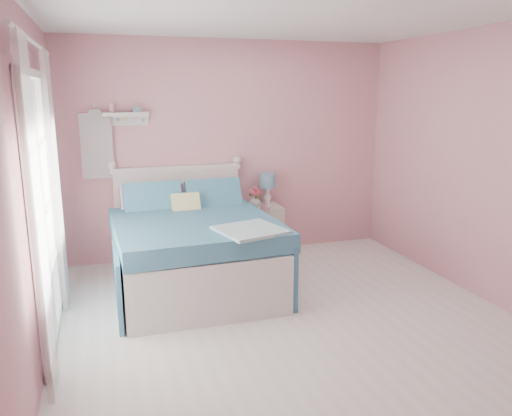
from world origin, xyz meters
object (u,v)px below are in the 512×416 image
table_lamp (267,183)px  teacup (265,207)px  nightstand (263,230)px  vase (255,201)px  bed (193,249)px

table_lamp → teacup: bearing=-115.1°
nightstand → table_lamp: 0.59m
vase → teacup: size_ratio=1.63×
vase → table_lamp: bearing=14.0°
nightstand → vase: 0.39m
nightstand → teacup: size_ratio=7.16×
teacup → table_lamp: bearing=64.9°
vase → teacup: vase is taller
table_lamp → nightstand: bearing=-140.1°
nightstand → table_lamp: table_lamp is taller
table_lamp → vase: (-0.17, -0.04, -0.20)m
bed → teacup: 1.18m
bed → nightstand: size_ratio=3.22×
bed → nightstand: (1.02, 0.76, -0.08)m
nightstand → table_lamp: size_ratio=1.58×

